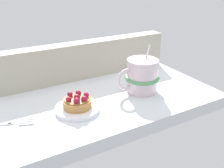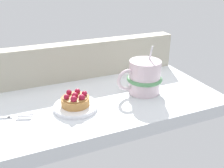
% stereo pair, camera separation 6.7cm
% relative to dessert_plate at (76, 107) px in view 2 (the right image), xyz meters
% --- Properties ---
extents(ground_plane, '(0.70, 0.36, 0.04)m').
position_rel_dessert_plate_xyz_m(ground_plane, '(0.06, 0.04, -0.02)').
color(ground_plane, silver).
extents(window_rail_back, '(0.69, 0.05, 0.12)m').
position_rel_dessert_plate_xyz_m(window_rail_back, '(0.06, 0.20, 0.05)').
color(window_rail_back, '#B2AD99').
rests_on(window_rail_back, ground_plane).
extents(dessert_plate, '(0.11, 0.11, 0.01)m').
position_rel_dessert_plate_xyz_m(dessert_plate, '(0.00, 0.00, 0.00)').
color(dessert_plate, white).
rests_on(dessert_plate, ground_plane).
extents(raspberry_tart, '(0.07, 0.07, 0.04)m').
position_rel_dessert_plate_xyz_m(raspberry_tart, '(0.00, -0.00, 0.02)').
color(raspberry_tart, '#B77F42').
rests_on(raspberry_tart, dessert_plate).
extents(coffee_mug, '(0.14, 0.10, 0.14)m').
position_rel_dessert_plate_xyz_m(coffee_mug, '(0.21, 0.02, 0.04)').
color(coffee_mug, silver).
rests_on(coffee_mug, ground_plane).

